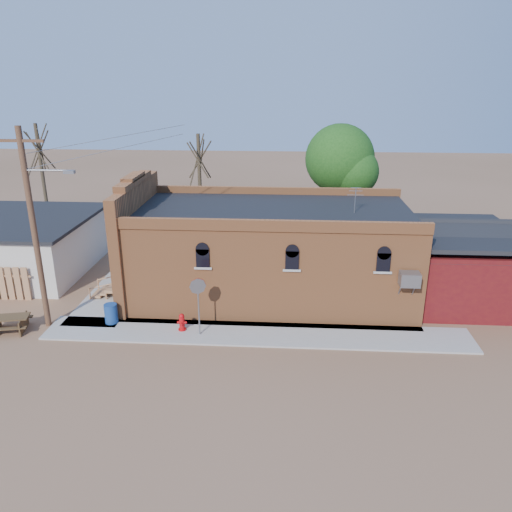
# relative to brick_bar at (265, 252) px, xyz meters

# --- Properties ---
(ground) EXTENTS (120.00, 120.00, 0.00)m
(ground) POSITION_rel_brick_bar_xyz_m (-1.64, -5.49, -2.34)
(ground) COLOR brown
(ground) RESTS_ON ground
(sidewalk_south) EXTENTS (19.00, 2.20, 0.08)m
(sidewalk_south) POSITION_rel_brick_bar_xyz_m (-0.14, -4.59, -2.30)
(sidewalk_south) COLOR #9E9991
(sidewalk_south) RESTS_ON ground
(sidewalk_west) EXTENTS (2.60, 10.00, 0.08)m
(sidewalk_west) POSITION_rel_brick_bar_xyz_m (-7.94, 0.51, -2.30)
(sidewalk_west) COLOR #9E9991
(sidewalk_west) RESTS_ON ground
(brick_bar) EXTENTS (16.40, 7.97, 6.30)m
(brick_bar) POSITION_rel_brick_bar_xyz_m (0.00, 0.00, 0.00)
(brick_bar) COLOR #BE6C3A
(brick_bar) RESTS_ON ground
(red_shed) EXTENTS (5.40, 6.40, 4.30)m
(red_shed) POSITION_rel_brick_bar_xyz_m (9.86, 0.01, -0.07)
(red_shed) COLOR #4F0D12
(red_shed) RESTS_ON ground
(utility_pole) EXTENTS (3.12, 0.26, 9.00)m
(utility_pole) POSITION_rel_brick_bar_xyz_m (-9.79, -4.29, 2.43)
(utility_pole) COLOR #43271B
(utility_pole) RESTS_ON ground
(tree_bare_near) EXTENTS (2.80, 2.80, 7.65)m
(tree_bare_near) POSITION_rel_brick_bar_xyz_m (-4.64, 7.51, 3.62)
(tree_bare_near) COLOR #463628
(tree_bare_near) RESTS_ON ground
(tree_bare_far) EXTENTS (2.80, 2.80, 8.16)m
(tree_bare_far) POSITION_rel_brick_bar_xyz_m (-15.64, 8.51, 4.02)
(tree_bare_far) COLOR #463628
(tree_bare_far) RESTS_ON ground
(tree_leafy) EXTENTS (4.40, 4.40, 8.15)m
(tree_leafy) POSITION_rel_brick_bar_xyz_m (4.36, 8.01, 3.59)
(tree_leafy) COLOR #463628
(tree_leafy) RESTS_ON ground
(fire_hydrant) EXTENTS (0.46, 0.45, 0.80)m
(fire_hydrant) POSITION_rel_brick_bar_xyz_m (-3.52, -4.51, -1.86)
(fire_hydrant) COLOR #BE0A0E
(fire_hydrant) RESTS_ON sidewalk_south
(stop_sign) EXTENTS (0.69, 0.35, 2.68)m
(stop_sign) POSITION_rel_brick_bar_xyz_m (-2.66, -4.84, -0.20)
(stop_sign) COLOR gray
(stop_sign) RESTS_ON sidewalk_south
(trash_barrel) EXTENTS (0.63, 0.63, 0.91)m
(trash_barrel) POSITION_rel_brick_bar_xyz_m (-6.94, -3.99, -1.80)
(trash_barrel) COLOR navy
(trash_barrel) RESTS_ON sidewalk_west
(picnic_table) EXTENTS (1.98, 1.66, 0.72)m
(picnic_table) POSITION_rel_brick_bar_xyz_m (-11.29, -4.99, -1.87)
(picnic_table) COLOR #4C361E
(picnic_table) RESTS_ON ground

